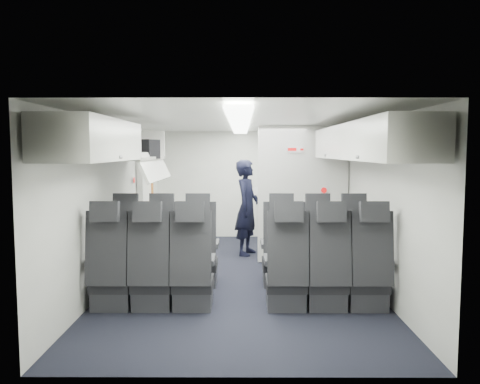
{
  "coord_description": "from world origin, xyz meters",
  "views": [
    {
      "loc": [
        0.03,
        -6.5,
        1.76
      ],
      "look_at": [
        0.0,
        0.4,
        1.15
      ],
      "focal_mm": 35.0,
      "sensor_mm": 36.0,
      "label": 1
    }
  ],
  "objects_px": {
    "galley_unit": "(288,192)",
    "carry_on_bag": "(141,149)",
    "seat_row_front": "(240,256)",
    "seat_row_mid": "(239,274)",
    "boarding_door": "(146,197)",
    "flight_attendant": "(247,207)"
  },
  "relations": [
    {
      "from": "boarding_door",
      "to": "flight_attendant",
      "type": "bearing_deg",
      "value": -6.37
    },
    {
      "from": "seat_row_front",
      "to": "flight_attendant",
      "type": "distance_m",
      "value": 1.94
    },
    {
      "from": "seat_row_front",
      "to": "seat_row_mid",
      "type": "height_order",
      "value": "same"
    },
    {
      "from": "seat_row_mid",
      "to": "galley_unit",
      "type": "height_order",
      "value": "galley_unit"
    },
    {
      "from": "seat_row_mid",
      "to": "carry_on_bag",
      "type": "relative_size",
      "value": 7.61
    },
    {
      "from": "seat_row_front",
      "to": "boarding_door",
      "type": "height_order",
      "value": "boarding_door"
    },
    {
      "from": "seat_row_front",
      "to": "galley_unit",
      "type": "bearing_deg",
      "value": 73.72
    },
    {
      "from": "boarding_door",
      "to": "galley_unit",
      "type": "bearing_deg",
      "value": 24.28
    },
    {
      "from": "galley_unit",
      "to": "carry_on_bag",
      "type": "relative_size",
      "value": 4.34
    },
    {
      "from": "carry_on_bag",
      "to": "boarding_door",
      "type": "bearing_deg",
      "value": 117.88
    },
    {
      "from": "seat_row_front",
      "to": "flight_attendant",
      "type": "height_order",
      "value": "flight_attendant"
    },
    {
      "from": "seat_row_mid",
      "to": "seat_row_front",
      "type": "bearing_deg",
      "value": 90.0
    },
    {
      "from": "seat_row_front",
      "to": "seat_row_mid",
      "type": "relative_size",
      "value": 1.0
    },
    {
      "from": "carry_on_bag",
      "to": "seat_row_front",
      "type": "bearing_deg",
      "value": 0.21
    },
    {
      "from": "seat_row_mid",
      "to": "galley_unit",
      "type": "distance_m",
      "value": 4.3
    },
    {
      "from": "carry_on_bag",
      "to": "seat_row_mid",
      "type": "bearing_deg",
      "value": -26.54
    },
    {
      "from": "boarding_door",
      "to": "carry_on_bag",
      "type": "xyz_separation_m",
      "value": [
        0.28,
        -1.65,
        0.83
      ]
    },
    {
      "from": "galley_unit",
      "to": "boarding_door",
      "type": "bearing_deg",
      "value": -155.72
    },
    {
      "from": "flight_attendant",
      "to": "carry_on_bag",
      "type": "height_order",
      "value": "carry_on_bag"
    },
    {
      "from": "galley_unit",
      "to": "flight_attendant",
      "type": "xyz_separation_m",
      "value": [
        -0.83,
        -1.36,
        -0.15
      ]
    },
    {
      "from": "seat_row_mid",
      "to": "boarding_door",
      "type": "bearing_deg",
      "value": 118.77
    },
    {
      "from": "flight_attendant",
      "to": "carry_on_bag",
      "type": "bearing_deg",
      "value": 153.37
    }
  ]
}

